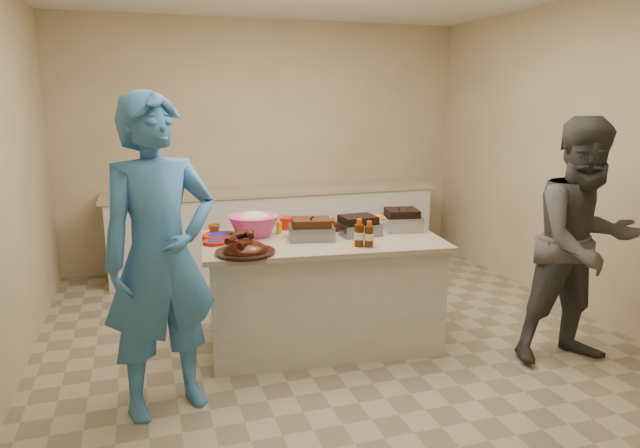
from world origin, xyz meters
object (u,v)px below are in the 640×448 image
object	(u,v)px
coleslaw_bowl	(254,236)
guest_gray	(571,359)
rib_platter	(245,254)
guest_blue	(170,406)
roasting_pan	(401,230)
bbq_bottle_a	(359,246)
bbq_bottle_b	(369,247)
plastic_cup	(214,235)
island	(322,342)
mustard_bottle	(279,234)

from	to	relation	value
coleslaw_bowl	guest_gray	xyz separation A→B (m)	(2.12, -1.08, -0.84)
rib_platter	guest_blue	distance (m)	1.07
roasting_pan	bbq_bottle_a	bearing A→B (deg)	-131.93
bbq_bottle_b	plastic_cup	distance (m)	1.21
island	plastic_cup	bearing A→B (deg)	160.96
plastic_cup	bbq_bottle_a	bearing A→B (deg)	-35.09
bbq_bottle_b	guest_gray	bearing A→B (deg)	-19.51
coleslaw_bowl	island	bearing A→B (deg)	-27.58
bbq_bottle_a	guest_gray	xyz separation A→B (m)	(1.47, -0.53, -0.84)
coleslaw_bowl	bbq_bottle_a	distance (m)	0.85
bbq_bottle_b	guest_blue	size ratio (longest dim) A/B	0.10
roasting_pan	bbq_bottle_b	xyz separation A→B (m)	(-0.45, -0.42, 0.00)
rib_platter	mustard_bottle	size ratio (longest dim) A/B	3.41
bbq_bottle_a	guest_blue	xyz separation A→B (m)	(-1.36, -0.31, -0.84)
bbq_bottle_b	coleslaw_bowl	bearing A→B (deg)	140.83
rib_platter	roasting_pan	bearing A→B (deg)	14.18
island	roasting_pan	distance (m)	1.09
mustard_bottle	coleslaw_bowl	bearing A→B (deg)	-179.31
island	mustard_bottle	distance (m)	0.91
mustard_bottle	bbq_bottle_a	bearing A→B (deg)	-50.91
rib_platter	bbq_bottle_b	distance (m)	0.87
bbq_bottle_b	guest_gray	size ratio (longest dim) A/B	0.11
bbq_bottle_b	mustard_bottle	size ratio (longest dim) A/B	1.55
roasting_pan	plastic_cup	xyz separation A→B (m)	(-1.45, 0.27, 0.00)
island	guest_gray	xyz separation A→B (m)	(1.65, -0.83, 0.00)
guest_blue	bbq_bottle_a	bearing A→B (deg)	-5.60
rib_platter	roasting_pan	xyz separation A→B (m)	(1.32, 0.33, 0.00)
guest_gray	plastic_cup	bearing A→B (deg)	158.45
coleslaw_bowl	mustard_bottle	world-z (taller)	coleslaw_bowl
bbq_bottle_b	guest_blue	distance (m)	1.68
island	guest_blue	world-z (taller)	island
roasting_pan	guest_blue	xyz separation A→B (m)	(-1.88, -0.69, -0.84)
coleslaw_bowl	plastic_cup	distance (m)	0.31
bbq_bottle_b	mustard_bottle	world-z (taller)	bbq_bottle_b
island	bbq_bottle_b	bearing A→B (deg)	-48.21
rib_platter	bbq_bottle_b	xyz separation A→B (m)	(0.87, -0.08, 0.00)
bbq_bottle_a	plastic_cup	distance (m)	1.14
plastic_cup	guest_gray	world-z (taller)	plastic_cup
plastic_cup	guest_gray	distance (m)	2.81
mustard_bottle	guest_blue	size ratio (longest dim) A/B	0.06
rib_platter	plastic_cup	xyz separation A→B (m)	(-0.13, 0.60, 0.00)
mustard_bottle	guest_blue	distance (m)	1.51
bbq_bottle_b	guest_gray	xyz separation A→B (m)	(1.41, -0.50, -0.84)
roasting_pan	plastic_cup	size ratio (longest dim) A/B	3.15
bbq_bottle_a	plastic_cup	size ratio (longest dim) A/B	2.18
coleslaw_bowl	guest_gray	distance (m)	2.52
roasting_pan	mustard_bottle	bearing A→B (deg)	-178.34
roasting_pan	bbq_bottle_b	distance (m)	0.62
plastic_cup	mustard_bottle	bearing A→B (deg)	-12.16
plastic_cup	rib_platter	bearing A→B (deg)	-77.97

